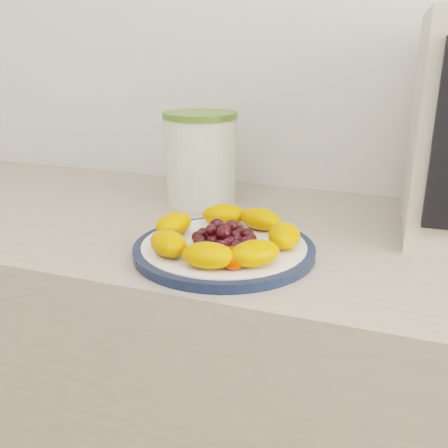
% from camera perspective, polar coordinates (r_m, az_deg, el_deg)
% --- Properties ---
extents(wall_back, '(3.50, 0.02, 2.60)m').
position_cam_1_polar(wall_back, '(1.16, 11.84, 23.49)').
color(wall_back, silver).
rests_on(wall_back, floor).
extents(counter, '(3.50, 0.60, 0.90)m').
position_cam_1_polar(counter, '(1.13, 6.02, -22.63)').
color(counter, '#A99C8A').
rests_on(counter, floor).
extents(cabinet_face, '(3.48, 0.58, 0.84)m').
position_cam_1_polar(cabinet_face, '(1.15, 5.96, -23.74)').
color(cabinet_face, '#8C6D51').
rests_on(cabinet_face, floor).
extents(plate_rim, '(0.29, 0.29, 0.01)m').
position_cam_1_polar(plate_rim, '(0.79, -0.00, -2.92)').
color(plate_rim, '#131F3A').
rests_on(plate_rim, counter).
extents(plate_face, '(0.26, 0.26, 0.02)m').
position_cam_1_polar(plate_face, '(0.79, -0.00, -2.86)').
color(plate_face, white).
rests_on(plate_face, counter).
extents(canister, '(0.16, 0.16, 0.18)m').
position_cam_1_polar(canister, '(1.04, -2.67, 7.18)').
color(canister, '#466612').
rests_on(canister, counter).
extents(canister_lid, '(0.16, 0.16, 0.01)m').
position_cam_1_polar(canister_lid, '(1.03, -2.75, 12.33)').
color(canister_lid, '#51722A').
rests_on(canister_lid, canister).
extents(fruit_plate, '(0.25, 0.25, 0.04)m').
position_cam_1_polar(fruit_plate, '(0.77, 0.15, -1.27)').
color(fruit_plate, orange).
rests_on(fruit_plate, plate_face).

